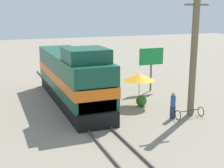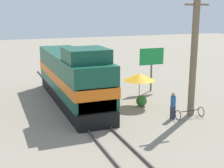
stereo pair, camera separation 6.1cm
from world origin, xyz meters
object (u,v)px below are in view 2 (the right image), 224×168
at_px(person_bystander, 173,104).
at_px(vendor_umbrella, 139,77).
at_px(bicycle, 190,113).
at_px(locomotive, 73,78).
at_px(utility_pole, 194,54).
at_px(billboard_sign, 152,59).

bearing_deg(person_bystander, vendor_umbrella, 101.60).
relative_size(vendor_umbrella, person_bystander, 1.35).
bearing_deg(person_bystander, bicycle, -17.43).
distance_m(locomotive, utility_pole, 9.16).
xyz_separation_m(utility_pole, vendor_umbrella, (-2.32, 3.36, -2.07)).
distance_m(utility_pole, bicycle, 4.01).
bearing_deg(locomotive, billboard_sign, 9.07).
xyz_separation_m(locomotive, bicycle, (6.39, -6.22, -1.71)).
distance_m(locomotive, vendor_umbrella, 5.08).
distance_m(billboard_sign, bicycle, 7.91).
xyz_separation_m(utility_pole, billboard_sign, (0.59, 6.83, -1.38)).
distance_m(vendor_umbrella, bicycle, 4.73).
xyz_separation_m(locomotive, person_bystander, (5.27, -5.87, -1.05)).
bearing_deg(person_bystander, billboard_sign, 72.89).
bearing_deg(person_bystander, locomotive, 131.95).
relative_size(utility_pole, vendor_umbrella, 3.41).
height_order(utility_pole, bicycle, utility_pole).
xyz_separation_m(locomotive, vendor_umbrella, (4.54, -2.29, 0.16)).
relative_size(vendor_umbrella, billboard_sign, 0.64).
bearing_deg(bicycle, person_bystander, 70.84).
xyz_separation_m(vendor_umbrella, billboard_sign, (2.91, 3.47, 0.69)).
xyz_separation_m(vendor_umbrella, person_bystander, (0.74, -3.58, -1.21)).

